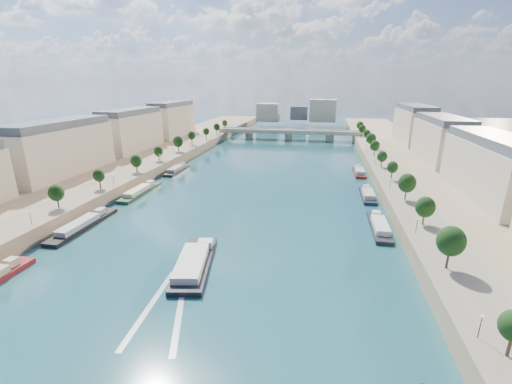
% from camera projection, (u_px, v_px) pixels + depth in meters
% --- Properties ---
extents(ground, '(700.00, 700.00, 0.00)m').
position_uv_depth(ground, '(260.00, 184.00, 153.85)').
color(ground, '#0C2E36').
rests_on(ground, ground).
extents(quay_left, '(44.00, 520.00, 5.00)m').
position_uv_depth(quay_left, '(114.00, 171.00, 166.25)').
color(quay_left, '#9E8460').
rests_on(quay_left, ground).
extents(quay_right, '(44.00, 520.00, 5.00)m').
position_uv_depth(quay_right, '(433.00, 187.00, 139.91)').
color(quay_right, '#9E8460').
rests_on(quay_right, ground).
extents(pave_left, '(14.00, 520.00, 0.10)m').
position_uv_depth(pave_left, '(142.00, 167.00, 162.72)').
color(pave_left, gray).
rests_on(pave_left, quay_left).
extents(pave_right, '(14.00, 520.00, 0.10)m').
position_uv_depth(pave_right, '(395.00, 179.00, 141.88)').
color(pave_right, gray).
rests_on(pave_right, quay_right).
extents(trees_left, '(4.80, 268.80, 8.26)m').
position_uv_depth(trees_left, '(147.00, 155.00, 162.57)').
color(trees_left, '#382B1E').
rests_on(trees_left, ground).
extents(trees_right, '(4.80, 268.80, 8.26)m').
position_uv_depth(trees_right, '(387.00, 161.00, 149.93)').
color(trees_right, '#382B1E').
rests_on(trees_right, ground).
extents(lamps_left, '(0.36, 200.36, 4.28)m').
position_uv_depth(lamps_left, '(140.00, 167.00, 151.72)').
color(lamps_left, black).
rests_on(lamps_left, ground).
extents(lamps_right, '(0.36, 200.36, 4.28)m').
position_uv_depth(lamps_right, '(382.00, 170.00, 146.54)').
color(lamps_right, black).
rests_on(lamps_right, ground).
extents(buildings_left, '(16.00, 226.00, 23.20)m').
position_uv_depth(buildings_left, '(102.00, 138.00, 175.57)').
color(buildings_left, beige).
rests_on(buildings_left, ground).
extents(buildings_right, '(16.00, 226.00, 23.20)m').
position_uv_depth(buildings_right, '(463.00, 149.00, 144.48)').
color(buildings_right, beige).
rests_on(buildings_right, ground).
extents(skyline, '(79.00, 42.00, 22.00)m').
position_uv_depth(skyline, '(301.00, 112.00, 353.89)').
color(skyline, beige).
rests_on(skyline, ground).
extents(bridge, '(112.00, 12.00, 8.15)m').
position_uv_depth(bridge, '(289.00, 133.00, 270.42)').
color(bridge, '#C1B79E').
rests_on(bridge, ground).
extents(tour_barge, '(12.39, 27.66, 3.71)m').
position_uv_depth(tour_barge, '(194.00, 263.00, 84.45)').
color(tour_barge, black).
rests_on(tour_barge, ground).
extents(wake, '(12.29, 26.02, 0.04)m').
position_uv_depth(wake, '(165.00, 307.00, 69.21)').
color(wake, silver).
rests_on(wake, ground).
extents(moored_barges_left, '(5.00, 126.24, 3.60)m').
position_uv_depth(moored_barges_left, '(117.00, 205.00, 124.51)').
color(moored_barges_left, maroon).
rests_on(moored_barges_left, ground).
extents(moored_barges_right, '(5.00, 165.15, 3.60)m').
position_uv_depth(moored_barges_right, '(378.00, 223.00, 108.63)').
color(moored_barges_right, black).
rests_on(moored_barges_right, ground).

